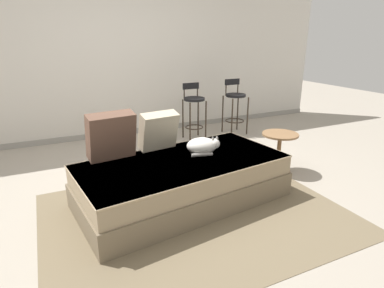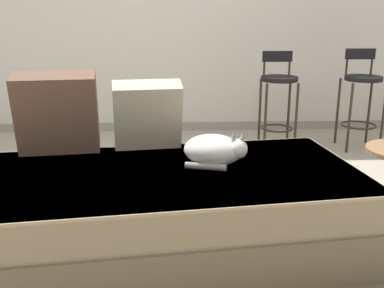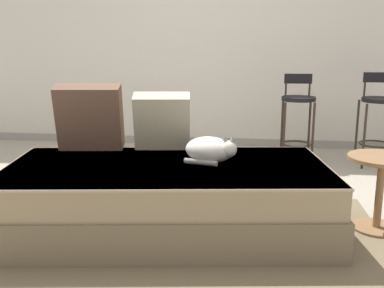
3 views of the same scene
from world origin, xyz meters
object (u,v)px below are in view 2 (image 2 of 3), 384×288
Objects in this scene: bar_stool_by_doorway at (361,92)px; throw_pillow_corner at (57,113)px; bar_stool_near_window at (278,92)px; throw_pillow_middle at (147,115)px; cat at (215,150)px; couch at (165,210)px.

throw_pillow_corner is at bearing -147.69° from bar_stool_by_doorway.
throw_pillow_corner is 2.26m from bar_stool_near_window.
bar_stool_by_doorway is at bearing 37.53° from throw_pillow_middle.
bar_stool_by_doorway is at bearing 49.33° from cat.
throw_pillow_corner is 1.34× the size of cat.
bar_stool_near_window is (1.65, 1.54, -0.15)m from throw_pillow_corner.
throw_pillow_corner reaches higher than bar_stool_near_window.
throw_pillow_middle is (0.52, 0.07, -0.03)m from throw_pillow_corner.
cat is (0.28, 0.09, 0.31)m from couch.
couch is 0.85m from throw_pillow_corner.
cat is at bearing -15.34° from throw_pillow_corner.
bar_stool_by_doorway is (0.79, -0.00, -0.01)m from bar_stool_near_window.
couch is 2.17m from bar_stool_near_window.
bar_stool_by_doorway reaches higher than cat.
couch is at bearing -75.39° from throw_pillow_middle.
throw_pillow_corner is 0.52m from throw_pillow_middle.
throw_pillow_middle is at bearing 140.44° from cat.
throw_pillow_middle is 0.46× the size of bar_stool_by_doorway.
throw_pillow_middle is at bearing 104.61° from couch.
bar_stool_by_doorway is (2.44, 1.54, -0.16)m from throw_pillow_corner.
throw_pillow_middle is 1.17× the size of cat.
cat is at bearing -130.67° from bar_stool_by_doorway.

